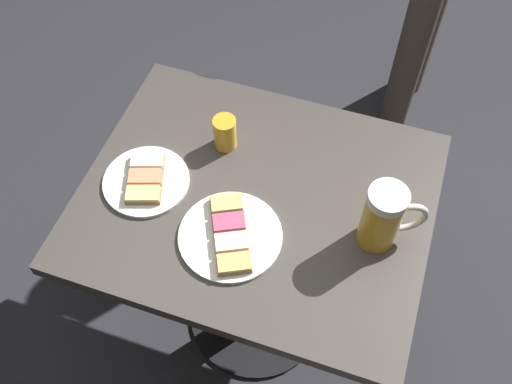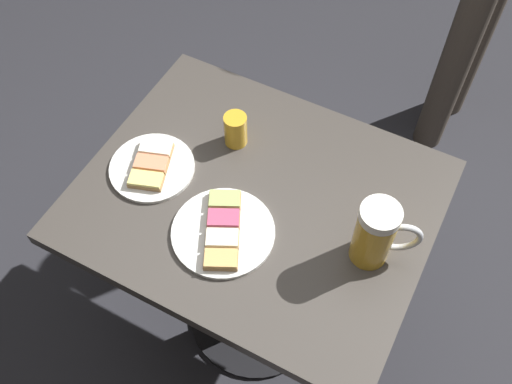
{
  "view_description": "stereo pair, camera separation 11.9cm",
  "coord_description": "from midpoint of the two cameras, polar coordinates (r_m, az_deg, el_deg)",
  "views": [
    {
      "loc": [
        0.72,
        0.24,
        1.85
      ],
      "look_at": [
        0.0,
        0.0,
        0.74
      ],
      "focal_mm": 40.62,
      "sensor_mm": 36.0,
      "label": 1
    },
    {
      "loc": [
        0.67,
        0.35,
        1.85
      ],
      "look_at": [
        0.0,
        0.0,
        0.74
      ],
      "focal_mm": 40.62,
      "sensor_mm": 36.0,
      "label": 2
    }
  ],
  "objects": [
    {
      "name": "ground_plane",
      "position": [
        2.0,
        -1.74,
        -12.04
      ],
      "size": [
        6.0,
        6.0,
        0.0
      ],
      "primitive_type": "plane",
      "color": "#28282D"
    },
    {
      "name": "cafe_table",
      "position": [
        1.5,
        -2.28,
        -3.94
      ],
      "size": [
        0.67,
        0.82,
        0.72
      ],
      "color": "black",
      "rests_on": "ground_plane"
    },
    {
      "name": "plate_near",
      "position": [
        1.3,
        -5.17,
        -4.42
      ],
      "size": [
        0.24,
        0.24,
        0.03
      ],
      "color": "white",
      "rests_on": "cafe_table"
    },
    {
      "name": "plate_far",
      "position": [
        1.41,
        -13.16,
        1.0
      ],
      "size": [
        0.21,
        0.21,
        0.03
      ],
      "color": "white",
      "rests_on": "cafe_table"
    },
    {
      "name": "beer_mug",
      "position": [
        1.25,
        9.87,
        -2.63
      ],
      "size": [
        0.09,
        0.14,
        0.17
      ],
      "color": "gold",
      "rests_on": "cafe_table"
    },
    {
      "name": "beer_glass_small",
      "position": [
        1.43,
        -5.47,
        5.68
      ],
      "size": [
        0.06,
        0.06,
        0.09
      ],
      "primitive_type": "cylinder",
      "color": "gold",
      "rests_on": "cafe_table"
    }
  ]
}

